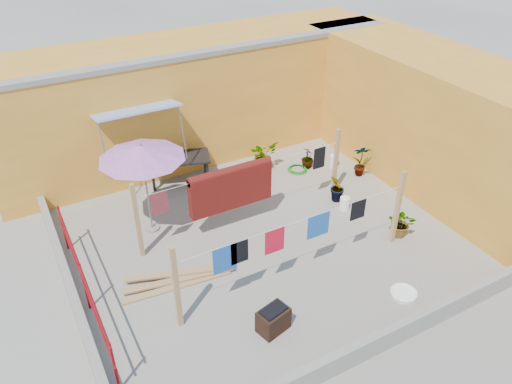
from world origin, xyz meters
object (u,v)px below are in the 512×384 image
water_jug_a (345,203)px  patio_umbrella (142,153)px  outdoor_table (179,160)px  white_basin (404,293)px  water_jug_b (334,161)px  plant_back_a (263,156)px  green_hose (297,169)px  brazier (273,320)px

water_jug_a → patio_umbrella: bearing=161.4°
water_jug_a → outdoor_table: bearing=134.3°
white_basin → water_jug_b: bearing=69.4°
outdoor_table → water_jug_a: size_ratio=4.73×
white_basin → plant_back_a: plant_back_a is taller
green_hose → plant_back_a: bearing=145.1°
brazier → white_basin: brazier is taller
plant_back_a → outdoor_table: bearing=168.4°
patio_umbrella → white_basin: size_ratio=4.47×
white_basin → water_jug_b: size_ratio=1.40×
white_basin → water_jug_a: 3.01m
water_jug_b → plant_back_a: 1.98m
brazier → plant_back_a: size_ratio=0.77×
patio_umbrella → water_jug_a: bearing=-18.6°
green_hose → white_basin: bearing=-98.8°
patio_umbrella → white_basin: 5.98m
water_jug_a → plant_back_a: 2.75m
water_jug_b → water_jug_a: bearing=-119.1°
brazier → water_jug_b: bearing=43.6°
brazier → green_hose: brazier is taller
outdoor_table → water_jug_a: bearing=-45.7°
patio_umbrella → plant_back_a: bearing=18.0°
green_hose → plant_back_a: (-0.78, 0.54, 0.37)m
outdoor_table → plant_back_a: plant_back_a is taller
green_hose → brazier: bearing=-127.2°
patio_umbrella → brazier: patio_umbrella is taller
outdoor_table → water_jug_b: size_ratio=4.60×
plant_back_a → patio_umbrella: bearing=-162.0°
white_basin → water_jug_a: bearing=75.2°
green_hose → outdoor_table: bearing=161.7°
white_basin → water_jug_b: 5.03m
outdoor_table → white_basin: outdoor_table is taller
white_basin → water_jug_a: size_ratio=1.44×
patio_umbrella → water_jug_a: (4.36, -1.47, -1.83)m
patio_umbrella → green_hose: size_ratio=4.28×
patio_umbrella → plant_back_a: patio_umbrella is taller
water_jug_a → green_hose: size_ratio=0.66×
white_basin → plant_back_a: (-0.01, 5.54, 0.36)m
green_hose → plant_back_a: 1.02m
brazier → white_basin: 2.71m
outdoor_table → white_basin: 6.43m
patio_umbrella → water_jug_a: 4.95m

